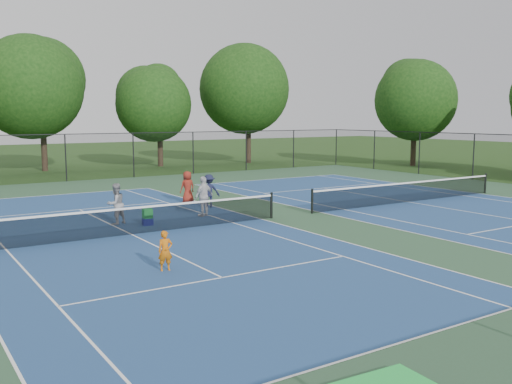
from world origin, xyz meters
TOP-DOWN VIEW (x-y plane):
  - ground at (0.00, 0.00)m, footprint 140.00×140.00m
  - court_pad at (0.00, 0.00)m, footprint 36.00×36.00m
  - tennis_court_left at (-7.00, 0.00)m, footprint 12.00×23.83m
  - tennis_court_right at (7.00, 0.00)m, footprint 12.00×23.83m
  - perimeter_fence at (0.00, 0.00)m, footprint 36.08×36.08m
  - tree_back_b at (-4.00, 26.00)m, footprint 7.60×7.60m
  - tree_back_c at (5.00, 25.00)m, footprint 6.00×6.00m
  - tree_back_d at (13.00, 24.00)m, footprint 7.80×7.80m
  - tree_side_e at (23.00, 14.00)m, footprint 6.60×6.60m
  - child_player at (-7.93, -4.97)m, footprint 0.44×0.33m
  - instructor at (-6.78, 2.22)m, footprint 0.92×0.82m
  - bystander_a at (-3.12, 1.93)m, footprint 1.06×0.70m
  - bystander_b at (-1.82, 3.90)m, footprint 1.11×0.88m
  - bystander_c at (-2.02, 5.69)m, footprint 0.78×0.54m
  - ball_crate at (-5.85, 1.37)m, footprint 0.43×0.39m
  - ball_hopper at (-5.85, 1.37)m, footprint 0.35×0.29m

SIDE VIEW (x-z plane):
  - ground at x=0.00m, z-range 0.00..0.00m
  - court_pad at x=0.00m, z-range 0.00..0.01m
  - tennis_court_left at x=-7.00m, z-range -0.44..0.63m
  - tennis_court_right at x=7.00m, z-range -0.44..0.63m
  - ball_crate at x=-5.85m, z-range 0.00..0.27m
  - ball_hopper at x=-5.85m, z-range 0.27..0.64m
  - child_player at x=-7.93m, z-range 0.00..1.09m
  - bystander_b at x=-1.82m, z-range 0.00..1.51m
  - bystander_c at x=-2.02m, z-range 0.00..1.52m
  - instructor at x=-6.78m, z-range 0.00..1.59m
  - bystander_a at x=-3.12m, z-range 0.00..1.67m
  - perimeter_fence at x=0.00m, z-range 0.09..3.11m
  - tree_back_c at x=5.00m, z-range 1.28..9.68m
  - tree_side_e at x=23.00m, z-range 1.37..10.25m
  - tree_back_b at x=-4.00m, z-range 1.58..11.61m
  - tree_back_d at x=13.00m, z-range 1.64..12.01m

